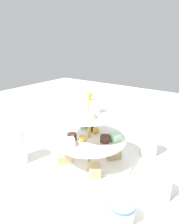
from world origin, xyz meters
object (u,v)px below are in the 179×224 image
(tiered_serving_stand, at_px, (90,144))
(butter_knife_left, at_px, (81,128))
(water_glass_short_left, at_px, (159,186))
(water_glass_mid_back, at_px, (149,142))
(teacup_with_saucer, at_px, (122,213))
(water_glass_tall_right, at_px, (16,146))

(tiered_serving_stand, distance_m, butter_knife_left, 0.31)
(water_glass_short_left, height_order, butter_knife_left, water_glass_short_left)
(tiered_serving_stand, relative_size, water_glass_mid_back, 3.01)
(teacup_with_saucer, height_order, butter_knife_left, teacup_with_saucer)
(water_glass_tall_right, relative_size, teacup_with_saucer, 1.36)
(teacup_with_saucer, bearing_deg, water_glass_short_left, 73.30)
(water_glass_short_left, distance_m, butter_knife_left, 0.52)
(butter_knife_left, height_order, water_glass_mid_back, water_glass_mid_back)
(water_glass_short_left, bearing_deg, water_glass_tall_right, -166.15)
(water_glass_tall_right, xyz_separation_m, butter_knife_left, (0.00, 0.36, -0.06))
(water_glass_tall_right, bearing_deg, tiered_serving_stand, 33.81)
(water_glass_tall_right, distance_m, teacup_with_saucer, 0.42)
(water_glass_short_left, relative_size, butter_knife_left, 0.43)
(butter_knife_left, bearing_deg, water_glass_tall_right, 38.52)
(teacup_with_saucer, height_order, water_glass_mid_back, water_glass_mid_back)
(tiered_serving_stand, height_order, water_glass_tall_right, tiered_serving_stand)
(water_glass_mid_back, bearing_deg, water_glass_tall_right, -137.96)
(water_glass_mid_back, bearing_deg, teacup_with_saucer, -78.54)
(teacup_with_saucer, xyz_separation_m, butter_knife_left, (-0.42, 0.37, -0.02))
(tiered_serving_stand, bearing_deg, water_glass_tall_right, -146.19)
(teacup_with_saucer, bearing_deg, water_glass_tall_right, 177.34)
(teacup_with_saucer, bearing_deg, water_glass_mid_back, 101.46)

